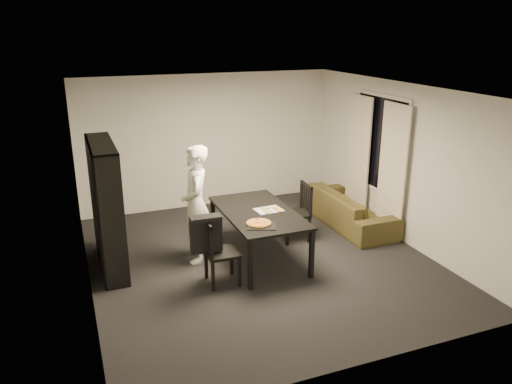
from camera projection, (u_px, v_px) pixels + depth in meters
name	position (u px, v px, depth m)	size (l,w,h in m)	color
room	(260.00, 179.00, 7.32)	(5.01, 5.51, 2.61)	black
window_pane	(380.00, 144.00, 8.65)	(0.02, 1.40, 1.60)	black
window_frame	(380.00, 144.00, 8.65)	(0.03, 1.52, 1.72)	white
curtain_left	(392.00, 171.00, 8.27)	(0.03, 0.70, 2.25)	beige
curtain_right	(358.00, 157.00, 9.19)	(0.03, 0.70, 2.25)	beige
bookshelf	(107.00, 207.00, 7.22)	(0.35, 1.50, 1.90)	black
dining_table	(258.00, 215.00, 7.58)	(1.03, 1.86, 0.77)	black
chair_left	(216.00, 248.00, 6.85)	(0.46, 0.46, 0.95)	black
chair_right	(300.00, 208.00, 8.32)	(0.48, 0.48, 0.98)	black
draped_jacket	(206.00, 233.00, 6.74)	(0.44, 0.20, 0.53)	black
person	(196.00, 204.00, 7.47)	(0.66, 0.43, 1.80)	white
baking_tray	(262.00, 226.00, 6.99)	(0.40, 0.32, 0.01)	black
pepperoni_pizza	(259.00, 223.00, 7.03)	(0.35, 0.35, 0.03)	olive
kitchen_towel	(269.00, 210.00, 7.59)	(0.40, 0.30, 0.01)	silver
pizza_slices	(271.00, 209.00, 7.58)	(0.37, 0.31, 0.01)	#B68B38
sofa	(349.00, 208.00, 9.01)	(2.11, 0.82, 0.62)	#3A3A17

